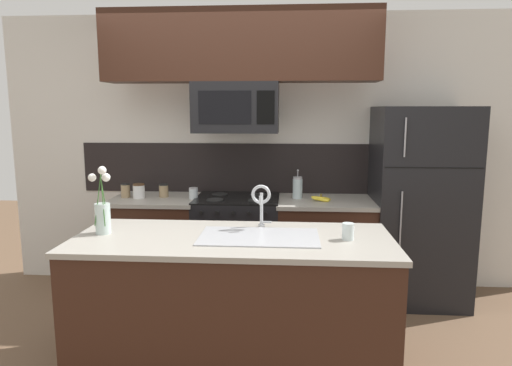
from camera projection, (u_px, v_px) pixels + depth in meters
ground_plane at (225, 341)px, 3.42m from camera, size 10.00×10.00×0.00m
rear_partition at (272, 152)px, 4.45m from camera, size 5.20×0.10×2.60m
splash_band at (241, 168)px, 4.44m from camera, size 3.12×0.01×0.48m
back_counter_left at (157, 245)px, 4.28m from camera, size 0.79×0.65×0.91m
back_counter_right at (325, 249)px, 4.17m from camera, size 0.87×0.65×0.91m
stove_range at (237, 246)px, 4.23m from camera, size 0.76×0.64×0.93m
microwave at (236, 108)px, 4.00m from camera, size 0.74×0.40×0.43m
upper_cabinet_band at (240, 46)px, 3.89m from camera, size 2.36×0.34×0.60m
refrigerator at (419, 205)px, 4.07m from camera, size 0.81×0.74×1.74m
storage_jar_tall at (126, 190)px, 4.22m from camera, size 0.08×0.08×0.13m
storage_jar_medium at (139, 191)px, 4.17m from camera, size 0.11×0.11×0.13m
storage_jar_short at (164, 190)px, 4.23m from camera, size 0.09×0.09×0.12m
storage_jar_squat at (193, 193)px, 4.15m from camera, size 0.08×0.08×0.10m
banana_bunch at (321, 199)px, 4.04m from camera, size 0.19×0.12×0.07m
french_press at (298, 188)px, 4.16m from camera, size 0.09×0.09×0.27m
island_counter at (233, 304)px, 2.99m from camera, size 2.04×0.84×0.91m
kitchen_sink at (259, 248)px, 2.92m from camera, size 0.76×0.44×0.16m
sink_faucet at (261, 200)px, 3.09m from camera, size 0.14×0.14×0.31m
drinking_glass at (348, 231)px, 2.84m from camera, size 0.07×0.07×0.11m
flower_vase at (103, 214)px, 2.97m from camera, size 0.13×0.13×0.45m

